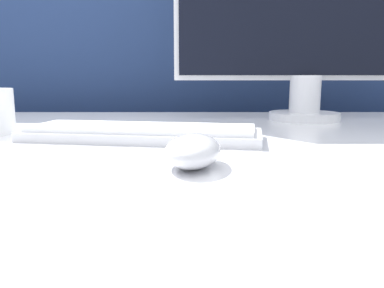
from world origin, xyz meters
TOP-DOWN VIEW (x-y plane):
  - partition_panel at (0.00, 0.73)m, footprint 5.00×0.03m
  - computer_mouse_near at (0.08, -0.13)m, footprint 0.08×0.12m
  - keyboard at (-0.01, 0.07)m, footprint 0.42×0.20m
  - monitor at (0.36, 0.37)m, footprint 0.64×0.17m

SIDE VIEW (x-z plane):
  - partition_panel at x=0.00m, z-range 0.00..1.29m
  - keyboard at x=-0.01m, z-range 0.74..0.77m
  - computer_mouse_near at x=0.08m, z-range 0.75..0.78m
  - monitor at x=0.36m, z-range 0.77..1.22m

